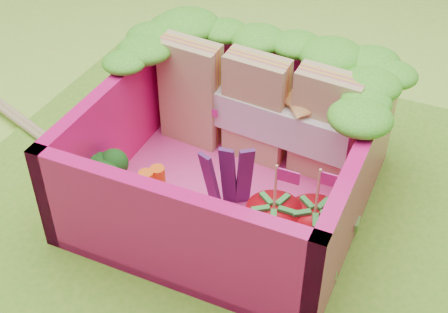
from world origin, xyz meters
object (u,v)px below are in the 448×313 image
strawberry_left (273,227)px  chopsticks (48,140)px  sandwich_stack (257,110)px  strawberry_right (313,231)px  bento_box (230,154)px  broccoli (105,175)px

strawberry_left → chopsticks: bearing=169.3°
sandwich_stack → strawberry_right: 0.76m
bento_box → sandwich_stack: 0.33m
chopsticks → strawberry_left: bearing=-10.7°
strawberry_right → sandwich_stack: bearing=131.5°
strawberry_left → strawberry_right: bearing=16.2°
chopsticks → bento_box: bearing=0.7°
broccoli → chopsticks: size_ratio=0.15×
bento_box → strawberry_left: bento_box is taller
strawberry_right → bento_box: bearing=154.5°
strawberry_left → broccoli: bearing=-177.6°
broccoli → chopsticks: bearing=153.1°
bento_box → broccoli: size_ratio=4.16×
sandwich_stack → strawberry_left: 0.71m
bento_box → chopsticks: bearing=-179.3°
strawberry_left → chopsticks: (-1.45, 0.27, -0.16)m
strawberry_left → bento_box: bearing=139.0°
bento_box → strawberry_right: 0.56m
strawberry_left → chopsticks: strawberry_left is taller
chopsticks → strawberry_right: bearing=-7.9°
sandwich_stack → strawberry_right: bearing=-48.5°
strawberry_left → strawberry_right: same height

